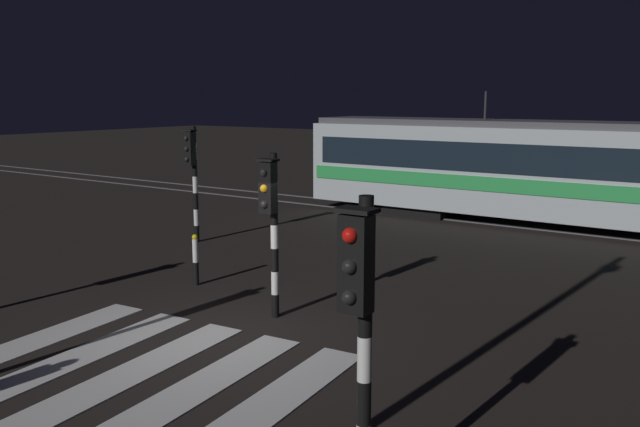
{
  "coord_description": "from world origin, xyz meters",
  "views": [
    {
      "loc": [
        7.44,
        -7.94,
        3.98
      ],
      "look_at": [
        -0.86,
        4.22,
        1.4
      ],
      "focal_mm": 37.49,
      "sensor_mm": 36.0,
      "label": 1
    }
  ],
  "objects": [
    {
      "name": "bollard_island_edge",
      "position": [
        -2.55,
        1.98,
        0.56
      ],
      "size": [
        0.12,
        0.12,
        1.11
      ],
      "color": "black",
      "rests_on": "ground"
    },
    {
      "name": "ground_plane",
      "position": [
        0.0,
        0.0,
        0.0
      ],
      "size": [
        120.0,
        120.0,
        0.0
      ],
      "primitive_type": "plane",
      "color": "black"
    },
    {
      "name": "rail_near",
      "position": [
        0.0,
        12.16,
        0.01
      ],
      "size": [
        80.0,
        0.12,
        0.03
      ],
      "primitive_type": "cube",
      "color": "#59595E",
      "rests_on": "ground"
    },
    {
      "name": "crosswalk_zebra",
      "position": [
        0.0,
        -1.92,
        0.01
      ],
      "size": [
        5.7,
        4.93,
        0.02
      ],
      "color": "silver",
      "rests_on": "ground"
    },
    {
      "name": "rail_far",
      "position": [
        0.0,
        13.59,
        0.01
      ],
      "size": [
        80.0,
        0.12,
        0.03
      ],
      "primitive_type": "cube",
      "color": "#59595E",
      "rests_on": "ground"
    },
    {
      "name": "tram",
      "position": [
        2.13,
        12.87,
        1.75
      ],
      "size": [
        16.88,
        2.58,
        4.15
      ],
      "color": "#B2BCC1",
      "rests_on": "ground"
    },
    {
      "name": "traffic_light_corner_near_right",
      "position": [
        4.43,
        -2.88,
        2.05
      ],
      "size": [
        0.36,
        0.42,
        3.1
      ],
      "color": "black",
      "rests_on": "ground"
    },
    {
      "name": "traffic_light_median_centre",
      "position": [
        0.15,
        1.19,
        1.98
      ],
      "size": [
        0.36,
        0.42,
        3.01
      ],
      "color": "black",
      "rests_on": "ground"
    },
    {
      "name": "traffic_light_corner_far_left",
      "position": [
        -5.63,
        5.03,
        2.11
      ],
      "size": [
        0.36,
        0.42,
        3.2
      ],
      "color": "black",
      "rests_on": "ground"
    }
  ]
}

